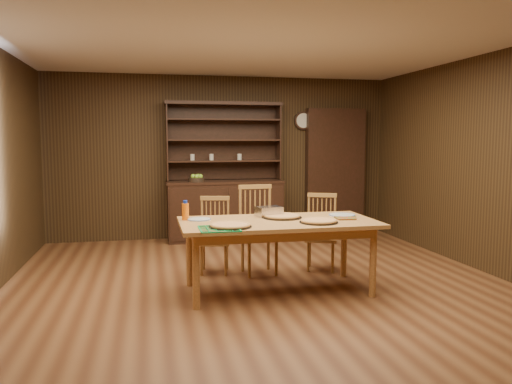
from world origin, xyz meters
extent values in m
plane|color=brown|center=(0.00, 0.00, 0.00)|extent=(6.00, 6.00, 0.00)
plane|color=silver|center=(0.00, 0.00, 2.60)|extent=(6.00, 6.00, 0.00)
plane|color=#3C2813|center=(0.00, 3.00, 1.30)|extent=(5.50, 0.00, 5.50)
plane|color=#3C2813|center=(0.00, -3.00, 1.30)|extent=(5.50, 0.00, 5.50)
plane|color=#3C2813|center=(2.75, 0.00, 1.30)|extent=(0.00, 6.00, 6.00)
cube|color=#321810|center=(0.00, 2.74, 0.45)|extent=(1.80, 0.50, 0.90)
cube|color=#321810|center=(0.00, 2.74, 0.92)|extent=(1.84, 0.52, 0.04)
cube|color=#321810|center=(0.00, 2.97, 1.55)|extent=(1.80, 0.02, 1.20)
cube|color=#321810|center=(-0.89, 2.82, 1.55)|extent=(0.02, 0.32, 1.20)
cube|color=#321810|center=(0.89, 2.82, 1.55)|extent=(0.02, 0.32, 1.20)
cube|color=#321810|center=(0.00, 2.82, 2.15)|extent=(1.84, 0.34, 0.05)
cylinder|color=#B8AE9C|center=(-0.50, 2.82, 1.31)|extent=(0.07, 0.07, 0.10)
cylinder|color=#B8AE9C|center=(-0.20, 2.82, 1.31)|extent=(0.07, 0.07, 0.10)
cube|color=#321810|center=(1.90, 2.90, 1.05)|extent=(1.00, 0.18, 2.10)
cylinder|color=#321810|center=(1.35, 2.96, 1.90)|extent=(0.30, 0.04, 0.30)
cylinder|color=beige|center=(1.35, 2.94, 1.90)|extent=(0.24, 0.01, 0.24)
cube|color=#CD8347|center=(0.13, -0.08, 0.73)|extent=(2.02, 1.01, 0.04)
cylinder|color=#CD8347|center=(-0.76, -0.47, 0.35)|extent=(0.07, 0.07, 0.71)
cylinder|color=#CD8347|center=(-0.76, 0.30, 0.35)|extent=(0.07, 0.07, 0.71)
cylinder|color=#CD8347|center=(1.02, -0.47, 0.35)|extent=(0.07, 0.07, 0.71)
cylinder|color=#CD8347|center=(1.02, 0.30, 0.35)|extent=(0.07, 0.07, 0.71)
cube|color=#A77739|center=(-0.43, 0.77, 0.38)|extent=(0.44, 0.42, 0.04)
cylinder|color=#A77739|center=(-0.60, 0.67, 0.18)|extent=(0.03, 0.03, 0.36)
cylinder|color=#A77739|center=(-0.54, 0.93, 0.18)|extent=(0.03, 0.03, 0.36)
cylinder|color=#A77739|center=(-0.32, 0.61, 0.18)|extent=(0.03, 0.03, 0.36)
cylinder|color=#A77739|center=(-0.26, 0.87, 0.18)|extent=(0.03, 0.03, 0.36)
cube|color=#A77739|center=(-0.40, 0.92, 0.88)|extent=(0.35, 0.11, 0.05)
cube|color=#A77739|center=(0.08, 0.62, 0.44)|extent=(0.46, 0.44, 0.04)
cylinder|color=#A77739|center=(-0.07, 0.46, 0.21)|extent=(0.04, 0.04, 0.42)
cylinder|color=#A77739|center=(-0.09, 0.77, 0.21)|extent=(0.04, 0.04, 0.42)
cylinder|color=#A77739|center=(0.26, 0.48, 0.21)|extent=(0.04, 0.04, 0.42)
cylinder|color=#A77739|center=(0.24, 0.79, 0.21)|extent=(0.04, 0.04, 0.42)
cube|color=#A77739|center=(0.07, 0.80, 1.02)|extent=(0.41, 0.06, 0.05)
cube|color=#A77739|center=(0.86, 0.65, 0.39)|extent=(0.49, 0.48, 0.04)
cylinder|color=#A77739|center=(0.68, 0.58, 0.18)|extent=(0.03, 0.03, 0.37)
cylinder|color=#A77739|center=(0.78, 0.83, 0.18)|extent=(0.03, 0.03, 0.37)
cylinder|color=#A77739|center=(0.95, 0.47, 0.18)|extent=(0.03, 0.03, 0.37)
cylinder|color=#A77739|center=(1.05, 0.72, 0.18)|extent=(0.03, 0.03, 0.37)
cube|color=#A77739|center=(0.92, 0.79, 0.90)|extent=(0.35, 0.17, 0.05)
cylinder|color=black|center=(-0.42, -0.36, 0.76)|extent=(0.41, 0.41, 0.01)
cylinder|color=tan|center=(-0.42, -0.36, 0.77)|extent=(0.38, 0.38, 0.02)
torus|color=#B47D40|center=(-0.42, -0.36, 0.77)|extent=(0.39, 0.39, 0.03)
cylinder|color=black|center=(0.50, -0.30, 0.76)|extent=(0.39, 0.39, 0.01)
cylinder|color=tan|center=(0.50, -0.30, 0.77)|extent=(0.36, 0.36, 0.02)
torus|color=#B47D40|center=(0.50, -0.30, 0.77)|extent=(0.37, 0.37, 0.03)
cylinder|color=black|center=(0.22, 0.08, 0.76)|extent=(0.42, 0.42, 0.01)
cylinder|color=tan|center=(0.22, 0.08, 0.77)|extent=(0.38, 0.38, 0.02)
torus|color=#B47D40|center=(0.22, 0.08, 0.77)|extent=(0.39, 0.39, 0.03)
cylinder|color=silver|center=(-0.67, 0.12, 0.76)|extent=(0.24, 0.24, 0.01)
torus|color=#324C96|center=(-0.67, 0.12, 0.76)|extent=(0.24, 0.24, 0.01)
cylinder|color=silver|center=(0.90, 0.09, 0.76)|extent=(0.29, 0.29, 0.01)
torus|color=#324C96|center=(0.90, 0.09, 0.76)|extent=(0.29, 0.29, 0.01)
cube|color=white|center=(0.10, 0.22, 0.80)|extent=(0.30, 0.25, 0.11)
cylinder|color=orange|center=(-0.81, 0.17, 0.84)|extent=(0.07, 0.07, 0.18)
cylinder|color=#122A99|center=(-0.81, 0.17, 0.94)|extent=(0.04, 0.04, 0.03)
cube|color=#A71713|center=(0.85, -0.13, 0.76)|extent=(0.21, 0.21, 0.01)
cube|color=#A71713|center=(0.88, -0.12, 0.76)|extent=(0.23, 0.23, 0.01)
cylinder|color=black|center=(-0.45, 2.69, 0.97)|extent=(0.26, 0.26, 0.06)
sphere|color=#98C033|center=(-0.50, 2.69, 1.02)|extent=(0.08, 0.08, 0.08)
sphere|color=#98C033|center=(-0.42, 2.72, 1.02)|extent=(0.08, 0.08, 0.08)
sphere|color=#98C033|center=(-0.45, 2.64, 1.02)|extent=(0.08, 0.08, 0.08)
sphere|color=#98C033|center=(-0.39, 2.67, 1.02)|extent=(0.08, 0.08, 0.08)
camera|label=1|loc=(-1.17, -5.03, 1.59)|focal=35.00mm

